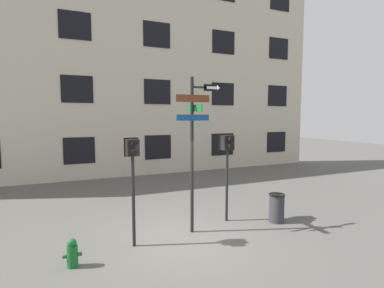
# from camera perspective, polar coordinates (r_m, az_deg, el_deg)

# --- Properties ---
(ground_plane) EXTENTS (60.00, 60.00, 0.00)m
(ground_plane) POSITION_cam_1_polar(r_m,az_deg,el_deg) (8.20, -1.79, -17.30)
(ground_plane) COLOR #595651
(building_facade) EXTENTS (24.00, 0.64, 11.83)m
(building_facade) POSITION_cam_1_polar(r_m,az_deg,el_deg) (16.27, -13.98, 14.97)
(building_facade) COLOR beige
(building_facade) RESTS_ON ground_plane
(street_sign_pole) EXTENTS (1.37, 0.95, 4.18)m
(street_sign_pole) POSITION_cam_1_polar(r_m,az_deg,el_deg) (7.95, 0.50, 1.06)
(street_sign_pole) COLOR black
(street_sign_pole) RESTS_ON ground_plane
(pedestrian_signal_left) EXTENTS (0.35, 0.40, 2.64)m
(pedestrian_signal_left) POSITION_cam_1_polar(r_m,az_deg,el_deg) (7.24, -11.21, -3.49)
(pedestrian_signal_left) COLOR black
(pedestrian_signal_left) RESTS_ON ground_plane
(pedestrian_signal_right) EXTENTS (0.40, 0.40, 2.62)m
(pedestrian_signal_right) POSITION_cam_1_polar(r_m,az_deg,el_deg) (8.92, 6.75, -1.61)
(pedestrian_signal_right) COLOR black
(pedestrian_signal_right) RESTS_ON ground_plane
(fire_hydrant) EXTENTS (0.38, 0.22, 0.61)m
(fire_hydrant) POSITION_cam_1_polar(r_m,az_deg,el_deg) (7.12, -21.85, -18.76)
(fire_hydrant) COLOR #196028
(fire_hydrant) RESTS_ON ground_plane
(trash_bin) EXTENTS (0.47, 0.47, 0.85)m
(trash_bin) POSITION_cam_1_polar(r_m,az_deg,el_deg) (9.46, 15.82, -11.63)
(trash_bin) COLOR #333338
(trash_bin) RESTS_ON ground_plane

